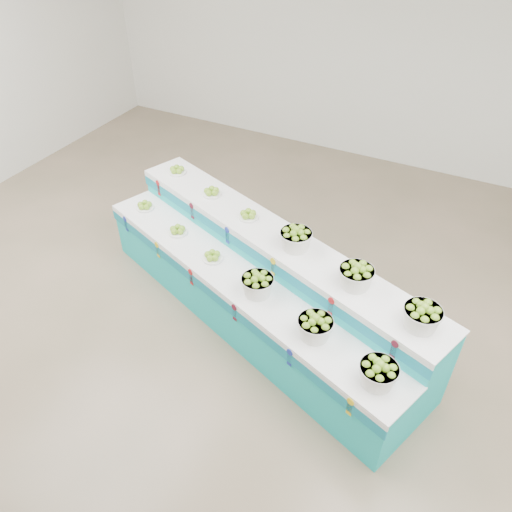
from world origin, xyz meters
name	(u,v)px	position (x,y,z in m)	size (l,w,h in m)	color
ground	(226,353)	(0.00, 0.00, 0.00)	(10.00, 10.00, 0.00)	brown
back_wall	(385,36)	(0.00, 5.00, 2.00)	(10.00, 10.00, 0.00)	silver
display_stand	(256,282)	(0.03, 0.65, 0.51)	(4.20, 1.08, 1.02)	#19BCBD
plate_lower_left	(145,205)	(-1.71, 1.03, 0.77)	(0.22, 0.22, 0.10)	white
plate_lower_mid	(178,230)	(-1.05, 0.78, 0.77)	(0.22, 0.22, 0.10)	white
plate_lower_right	(212,256)	(-0.45, 0.56, 0.77)	(0.22, 0.22, 0.10)	white
basket_lower_left	(257,284)	(0.22, 0.30, 0.84)	(0.33, 0.33, 0.24)	silver
basket_lower_mid	(315,327)	(0.94, 0.03, 0.84)	(0.33, 0.33, 0.24)	silver
basket_lower_right	(378,373)	(1.59, -0.21, 0.84)	(0.33, 0.33, 0.24)	silver
plate_upper_left	(177,170)	(-1.52, 1.51, 1.07)	(0.22, 0.22, 0.10)	white
plate_upper_mid	(212,191)	(-0.87, 1.27, 1.07)	(0.22, 0.22, 0.10)	white
plate_upper_right	(248,214)	(-0.27, 1.04, 1.07)	(0.22, 0.22, 0.10)	white
basket_upper_left	(296,238)	(0.40, 0.79, 1.14)	(0.33, 0.33, 0.24)	silver
basket_upper_mid	(356,276)	(1.12, 0.52, 1.14)	(0.33, 0.33, 0.24)	silver
basket_upper_right	(422,316)	(1.77, 0.27, 1.14)	(0.33, 0.33, 0.24)	silver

